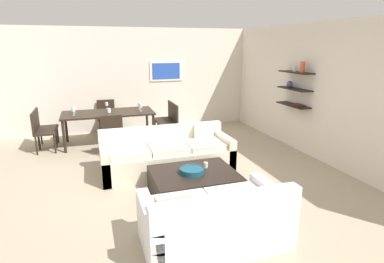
# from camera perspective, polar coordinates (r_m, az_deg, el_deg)

# --- Properties ---
(ground_plane) EXTENTS (18.00, 18.00, 0.00)m
(ground_plane) POSITION_cam_1_polar(r_m,az_deg,el_deg) (5.64, -3.18, -8.21)
(ground_plane) COLOR tan
(back_wall_unit) EXTENTS (8.40, 0.09, 2.70)m
(back_wall_unit) POSITION_cam_1_polar(r_m,az_deg,el_deg) (8.73, -7.44, 9.30)
(back_wall_unit) COLOR silver
(back_wall_unit) RESTS_ON ground
(right_wall_shelf_unit) EXTENTS (0.34, 8.20, 2.70)m
(right_wall_shelf_unit) POSITION_cam_1_polar(r_m,az_deg,el_deg) (7.14, 19.63, 7.21)
(right_wall_shelf_unit) COLOR silver
(right_wall_shelf_unit) RESTS_ON ground
(sofa_beige) EXTENTS (2.36, 0.90, 0.78)m
(sofa_beige) POSITION_cam_1_polar(r_m,az_deg,el_deg) (5.83, -4.46, -4.36)
(sofa_beige) COLOR beige
(sofa_beige) RESTS_ON ground
(loveseat_white) EXTENTS (1.66, 0.90, 0.78)m
(loveseat_white) POSITION_cam_1_polar(r_m,az_deg,el_deg) (3.79, 4.08, -15.86)
(loveseat_white) COLOR white
(loveseat_white) RESTS_ON ground
(coffee_table) EXTENTS (1.27, 1.02, 0.38)m
(coffee_table) POSITION_cam_1_polar(r_m,az_deg,el_deg) (4.93, 0.37, -9.41)
(coffee_table) COLOR black
(coffee_table) RESTS_ON ground
(decorative_bowl) EXTENTS (0.38, 0.38, 0.08)m
(decorative_bowl) POSITION_cam_1_polar(r_m,az_deg,el_deg) (4.80, -0.02, -7.03)
(decorative_bowl) COLOR navy
(decorative_bowl) RESTS_ON coffee_table
(candle_jar) EXTENTS (0.06, 0.06, 0.09)m
(candle_jar) POSITION_cam_1_polar(r_m,az_deg,el_deg) (5.01, 2.49, -6.06)
(candle_jar) COLOR silver
(candle_jar) RESTS_ON coffee_table
(dining_table) EXTENTS (2.06, 0.96, 0.75)m
(dining_table) POSITION_cam_1_polar(r_m,az_deg,el_deg) (7.60, -14.88, 2.94)
(dining_table) COLOR black
(dining_table) RESTS_ON ground
(dining_chair_right_far) EXTENTS (0.44, 0.44, 0.88)m
(dining_chair_right_far) POSITION_cam_1_polar(r_m,az_deg,el_deg) (8.04, -4.62, 2.75)
(dining_chair_right_far) COLOR black
(dining_chair_right_far) RESTS_ON ground
(dining_chair_foot) EXTENTS (0.44, 0.44, 0.88)m
(dining_chair_foot) POSITION_cam_1_polar(r_m,az_deg,el_deg) (6.78, -14.29, -0.08)
(dining_chair_foot) COLOR black
(dining_chair_foot) RESTS_ON ground
(dining_chair_left_far) EXTENTS (0.44, 0.44, 0.88)m
(dining_chair_left_far) POSITION_cam_1_polar(r_m,az_deg,el_deg) (7.91, -25.33, 1.08)
(dining_chair_left_far) COLOR black
(dining_chair_left_far) RESTS_ON ground
(dining_chair_right_near) EXTENTS (0.44, 0.44, 0.88)m
(dining_chair_right_near) POSITION_cam_1_polar(r_m,az_deg,el_deg) (7.64, -3.86, 2.08)
(dining_chair_right_near) COLOR black
(dining_chair_right_near) RESTS_ON ground
(dining_chair_head) EXTENTS (0.44, 0.44, 0.88)m
(dining_chair_head) POSITION_cam_1_polar(r_m,az_deg,el_deg) (8.50, -15.18, 2.94)
(dining_chair_head) COLOR black
(dining_chair_head) RESTS_ON ground
(dining_chair_left_near) EXTENTS (0.44, 0.44, 0.88)m
(dining_chair_left_near) POSITION_cam_1_polar(r_m,az_deg,el_deg) (7.49, -25.70, 0.31)
(dining_chair_left_near) COLOR black
(dining_chair_left_near) RESTS_ON ground
(wine_glass_head) EXTENTS (0.07, 0.07, 0.16)m
(wine_glass_head) POSITION_cam_1_polar(r_m,az_deg,el_deg) (7.97, -15.16, 4.79)
(wine_glass_head) COLOR silver
(wine_glass_head) RESTS_ON dining_table
(wine_glass_left_far) EXTENTS (0.08, 0.08, 0.17)m
(wine_glass_left_far) POSITION_cam_1_polar(r_m,az_deg,el_deg) (7.68, -20.58, 3.93)
(wine_glass_left_far) COLOR silver
(wine_glass_left_far) RESTS_ON dining_table
(wine_glass_right_far) EXTENTS (0.06, 0.06, 0.17)m
(wine_glass_right_far) POSITION_cam_1_polar(r_m,az_deg,el_deg) (7.75, -9.52, 4.79)
(wine_glass_right_far) COLOR silver
(wine_glass_right_far) RESTS_ON dining_table
(wine_glass_left_near) EXTENTS (0.08, 0.08, 0.18)m
(wine_glass_left_near) POSITION_cam_1_polar(r_m,az_deg,el_deg) (7.44, -20.64, 3.70)
(wine_glass_left_near) COLOR silver
(wine_glass_left_near) RESTS_ON dining_table
(wine_glass_right_near) EXTENTS (0.07, 0.07, 0.18)m
(wine_glass_right_near) POSITION_cam_1_polar(r_m,az_deg,el_deg) (7.52, -9.25, 4.58)
(wine_glass_right_near) COLOR silver
(wine_glass_right_near) RESTS_ON dining_table
(wine_glass_foot) EXTENTS (0.08, 0.08, 0.17)m
(wine_glass_foot) POSITION_cam_1_polar(r_m,az_deg,el_deg) (7.15, -14.76, 3.67)
(wine_glass_foot) COLOR silver
(wine_glass_foot) RESTS_ON dining_table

